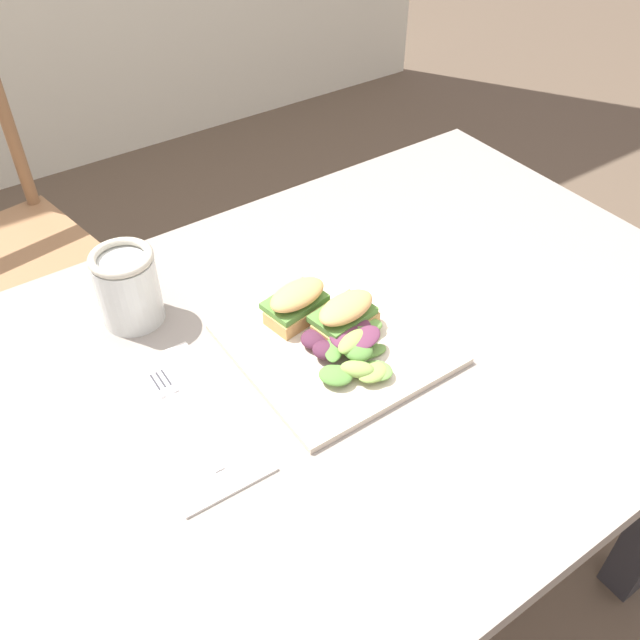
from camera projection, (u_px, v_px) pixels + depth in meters
ground_plane at (370, 579)px, 1.48m from camera, size 8.40×8.40×0.00m
dining_table at (307, 425)px, 1.01m from camera, size 1.32×0.80×0.74m
plate_lunch at (336, 344)px, 0.95m from camera, size 0.27×0.27×0.01m
sandwich_half_front at (345, 316)px, 0.95m from camera, size 0.10×0.07×0.06m
sandwich_half_back at (297, 303)px, 0.97m from camera, size 0.10×0.07×0.06m
salad_mixed_greens at (350, 344)px, 0.92m from camera, size 0.15×0.15×0.03m
napkin_folded at (186, 420)px, 0.86m from camera, size 0.13×0.26×0.00m
fork_on_napkin at (180, 409)px, 0.86m from camera, size 0.03×0.19×0.00m
mason_jar_iced_tea at (129, 290)px, 0.97m from camera, size 0.09×0.09×0.12m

